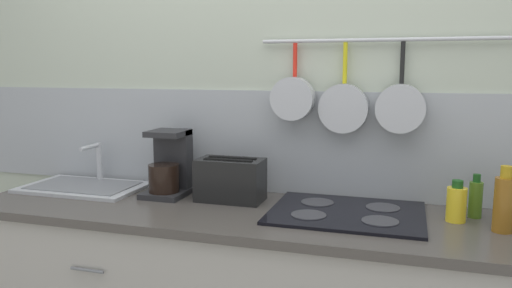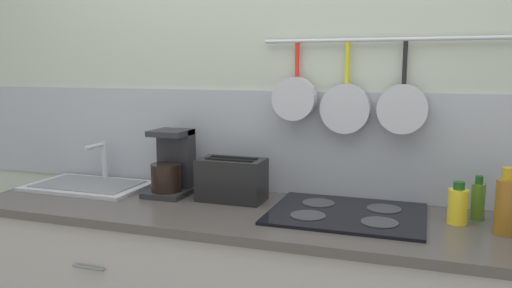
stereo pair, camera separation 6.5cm
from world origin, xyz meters
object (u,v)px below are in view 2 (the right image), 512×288
coffee_maker (172,167)px  bottle_sesame_oil (458,205)px  toaster (232,180)px  bottle_hot_sauce (478,200)px  bottle_dish_soap (505,205)px

coffee_maker → bottle_sesame_oil: bearing=-2.6°
coffee_maker → toaster: 0.30m
bottle_sesame_oil → bottle_hot_sauce: bottle_hot_sauce is taller
bottle_sesame_oil → coffee_maker: bearing=177.4°
coffee_maker → bottle_sesame_oil: 1.18m
toaster → bottle_hot_sauce: 0.96m
bottle_hot_sauce → bottle_sesame_oil: bearing=-134.2°
bottle_hot_sauce → bottle_dish_soap: bearing=-65.4°
coffee_maker → bottle_dish_soap: (1.32, -0.13, -0.02)m
coffee_maker → bottle_sesame_oil: size_ratio=1.87×
coffee_maker → bottle_sesame_oil: coffee_maker is taller
coffee_maker → toaster: bearing=-4.4°
bottle_hot_sauce → bottle_dish_soap: (0.07, -0.15, 0.03)m
coffee_maker → bottle_hot_sauce: size_ratio=1.73×
toaster → bottle_sesame_oil: bearing=-2.0°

